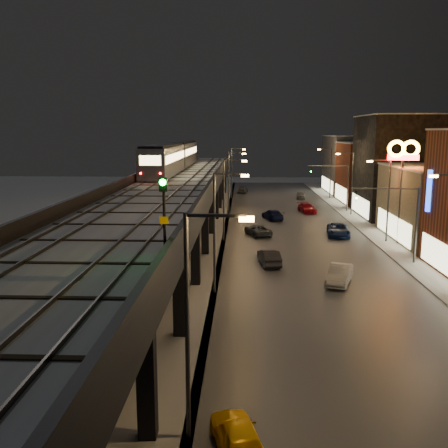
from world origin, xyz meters
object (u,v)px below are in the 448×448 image
object	(u,v)px
car_mid_dark	(273,215)
car_onc_dark	(338,230)
car_onc_silver	(339,275)
car_taxi	(238,439)
car_onc_white	(307,209)
car_near_white	(269,258)
car_onc_red	(301,195)
car_far_white	(243,190)
car_mid_silver	(258,230)
subway_train	(174,156)
rail_signal	(164,199)

from	to	relation	value
car_mid_dark	car_onc_dark	distance (m)	12.77
car_mid_dark	car_onc_silver	xyz separation A→B (m)	(3.58, -29.04, 0.05)
car_taxi	car_onc_white	world-z (taller)	car_taxi
car_near_white	car_onc_white	xyz separation A→B (m)	(7.12, 29.75, -0.04)
car_mid_dark	car_onc_red	bearing A→B (deg)	-121.76
car_mid_dark	car_far_white	world-z (taller)	car_mid_dark
car_mid_silver	subway_train	bearing A→B (deg)	-71.13
rail_signal	car_far_white	world-z (taller)	rail_signal
car_taxi	car_far_white	size ratio (longest dim) A/B	1.00
subway_train	car_far_white	bearing A→B (deg)	69.40
subway_train	car_onc_white	size ratio (longest dim) A/B	8.01
car_mid_silver	rail_signal	bearing A→B (deg)	62.43
car_mid_silver	car_onc_red	bearing A→B (deg)	-123.97
rail_signal	car_near_white	distance (m)	24.32
car_onc_red	car_near_white	bearing A→B (deg)	-93.91
car_taxi	car_near_white	size ratio (longest dim) A/B	0.92
car_onc_white	car_onc_dark	bearing A→B (deg)	-95.50
car_taxi	car_onc_silver	world-z (taller)	car_onc_silver
car_onc_silver	car_far_white	bearing A→B (deg)	116.55
car_far_white	car_near_white	bearing A→B (deg)	101.53
car_near_white	car_far_white	distance (m)	54.08
car_onc_dark	car_onc_red	distance (m)	32.66
car_mid_dark	car_far_white	xyz separation A→B (m)	(-4.11, 30.41, -0.00)
car_onc_red	car_far_white	bearing A→B (deg)	146.87
car_onc_silver	car_onc_dark	distance (m)	18.61
car_taxi	car_onc_silver	bearing A→B (deg)	-123.83
car_onc_silver	car_onc_dark	xyz separation A→B (m)	(3.33, 18.31, -0.02)
car_far_white	car_onc_silver	size ratio (longest dim) A/B	0.89
car_onc_white	car_mid_silver	bearing A→B (deg)	-125.34
subway_train	car_mid_silver	world-z (taller)	subway_train
car_taxi	car_near_white	bearing A→B (deg)	-109.28
car_mid_dark	car_onc_dark	xyz separation A→B (m)	(6.91, -10.74, 0.04)
car_mid_silver	car_far_white	distance (m)	41.06
car_near_white	car_far_white	bearing A→B (deg)	-95.08
car_taxi	car_onc_red	size ratio (longest dim) A/B	1.04
car_mid_silver	car_onc_silver	size ratio (longest dim) A/B	1.01
car_far_white	car_mid_dark	bearing A→B (deg)	106.65
subway_train	car_mid_silver	distance (m)	20.44
car_taxi	car_mid_dark	bearing A→B (deg)	-108.68
car_mid_dark	car_onc_red	world-z (taller)	car_mid_dark
car_onc_silver	subway_train	bearing A→B (deg)	136.91
rail_signal	car_onc_white	bearing A→B (deg)	75.95
subway_train	car_onc_red	bearing A→B (deg)	41.07
rail_signal	car_mid_dark	bearing A→B (deg)	80.64
subway_train	car_onc_red	world-z (taller)	subway_train
car_onc_silver	car_onc_dark	bearing A→B (deg)	98.87
car_taxi	car_onc_dark	distance (m)	41.31
car_taxi	rail_signal	bearing A→B (deg)	-69.03
subway_train	car_near_white	bearing A→B (deg)	-66.27
car_taxi	car_far_white	xyz separation A→B (m)	(0.07, 80.94, 0.00)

